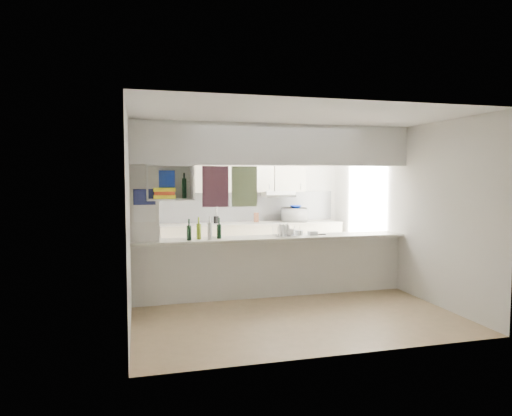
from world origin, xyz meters
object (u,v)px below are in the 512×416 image
object	(u,v)px
dish_rack	(286,231)
wine_bottles	(204,231)
bowl	(296,207)
microwave	(294,215)

from	to	relation	value
dish_rack	wine_bottles	size ratio (longest dim) A/B	0.72
dish_rack	wine_bottles	world-z (taller)	wine_bottles
dish_rack	wine_bottles	xyz separation A→B (m)	(-1.27, -0.08, 0.04)
bowl	dish_rack	distance (m)	2.22
wine_bottles	bowl	bearing A→B (deg)	44.37
microwave	bowl	bearing A→B (deg)	130.45
microwave	bowl	world-z (taller)	bowl
wine_bottles	dish_rack	bearing A→B (deg)	3.52
microwave	bowl	distance (m)	0.17
microwave	bowl	size ratio (longest dim) A/B	2.14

